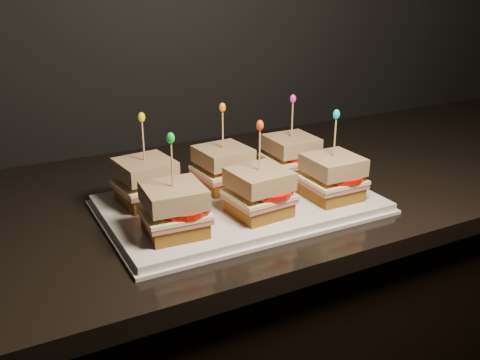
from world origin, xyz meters
name	(u,v)px	position (x,y,z in m)	size (l,w,h in m)	color
granite_slab	(190,203)	(-0.66, 1.68, 0.89)	(2.41, 0.65, 0.03)	black
platter	(240,204)	(-0.61, 1.58, 0.91)	(0.46, 0.29, 0.02)	silver
platter_rim	(240,207)	(-0.61, 1.58, 0.91)	(0.48, 0.30, 0.01)	silver
sandwich_0_bread_bot	(147,195)	(-0.76, 1.65, 0.93)	(0.09, 0.09, 0.02)	#58360E
sandwich_0_ham	(146,187)	(-0.76, 1.65, 0.95)	(0.09, 0.09, 0.01)	#BD5F53
sandwich_0_cheese	(146,183)	(-0.76, 1.65, 0.96)	(0.10, 0.09, 0.01)	#FEF5AB
sandwich_0_tomato	(154,179)	(-0.74, 1.64, 0.96)	(0.09, 0.09, 0.01)	red
sandwich_0_bread_top	(145,168)	(-0.76, 1.65, 0.98)	(0.09, 0.09, 0.03)	#59330F
sandwich_0_pick	(143,143)	(-0.76, 1.65, 1.03)	(0.00, 0.00, 0.09)	tan
sandwich_0_frill	(142,117)	(-0.76, 1.65, 1.07)	(0.01, 0.01, 0.02)	yellow
sandwich_1_bread_bot	(223,181)	(-0.61, 1.65, 0.93)	(0.09, 0.09, 0.02)	#58360E
sandwich_1_ham	(223,173)	(-0.61, 1.65, 0.95)	(0.09, 0.09, 0.01)	#BD5F53
sandwich_1_cheese	(223,169)	(-0.61, 1.65, 0.96)	(0.10, 0.09, 0.01)	#FEF5AB
sandwich_1_tomato	(230,166)	(-0.60, 1.64, 0.96)	(0.09, 0.09, 0.01)	red
sandwich_1_bread_top	(223,156)	(-0.61, 1.65, 0.98)	(0.09, 0.09, 0.03)	#59330F
sandwich_1_pick	(223,132)	(-0.61, 1.65, 1.03)	(0.00, 0.00, 0.09)	tan
sandwich_1_frill	(222,107)	(-0.61, 1.65, 1.07)	(0.01, 0.01, 0.02)	orange
sandwich_2_bread_bot	(290,168)	(-0.46, 1.65, 0.93)	(0.09, 0.09, 0.02)	#58360E
sandwich_2_ham	(291,161)	(-0.46, 1.65, 0.95)	(0.09, 0.09, 0.01)	#BD5F53
sandwich_2_cheese	(291,157)	(-0.46, 1.65, 0.96)	(0.10, 0.09, 0.01)	#FEF5AB
sandwich_2_tomato	(298,154)	(-0.45, 1.64, 0.96)	(0.09, 0.09, 0.01)	red
sandwich_2_bread_top	(291,144)	(-0.46, 1.65, 0.98)	(0.09, 0.09, 0.03)	#59330F
sandwich_2_pick	(292,122)	(-0.46, 1.65, 1.03)	(0.00, 0.00, 0.09)	tan
sandwich_2_frill	(293,99)	(-0.46, 1.65, 1.07)	(0.01, 0.01, 0.02)	#D31CB1
sandwich_3_bread_bot	(175,225)	(-0.76, 1.51, 0.93)	(0.09, 0.09, 0.02)	#58360E
sandwich_3_ham	(174,216)	(-0.76, 1.51, 0.95)	(0.09, 0.09, 0.01)	#BD5F53
sandwich_3_cheese	(174,212)	(-0.76, 1.51, 0.96)	(0.10, 0.09, 0.01)	#FEF5AB
sandwich_3_tomato	(183,207)	(-0.74, 1.51, 0.96)	(0.09, 0.09, 0.01)	red
sandwich_3_bread_top	(173,195)	(-0.76, 1.51, 0.98)	(0.09, 0.09, 0.03)	#59330F
sandwich_3_pick	(172,167)	(-0.76, 1.51, 1.03)	(0.00, 0.00, 0.09)	tan
sandwich_3_frill	(171,138)	(-0.76, 1.51, 1.07)	(0.01, 0.01, 0.02)	green
sandwich_4_bread_bot	(259,207)	(-0.61, 1.51, 0.93)	(0.09, 0.09, 0.02)	#58360E
sandwich_4_ham	(259,198)	(-0.61, 1.51, 0.95)	(0.09, 0.09, 0.01)	#BD5F53
sandwich_4_cheese	(259,194)	(-0.61, 1.51, 0.96)	(0.10, 0.09, 0.01)	#FEF5AB
sandwich_4_tomato	(267,190)	(-0.60, 1.51, 0.96)	(0.09, 0.09, 0.01)	red
sandwich_4_bread_top	(259,179)	(-0.61, 1.51, 0.98)	(0.09, 0.09, 0.03)	#59330F
sandwich_4_pick	(260,153)	(-0.61, 1.51, 1.03)	(0.00, 0.00, 0.09)	tan
sandwich_4_frill	(260,125)	(-0.61, 1.51, 1.07)	(0.01, 0.01, 0.02)	red
sandwich_5_bread_bot	(331,191)	(-0.46, 1.51, 0.93)	(0.09, 0.09, 0.02)	#58360E
sandwich_5_ham	(332,183)	(-0.46, 1.51, 0.95)	(0.09, 0.09, 0.01)	#BD5F53
sandwich_5_cheese	(332,179)	(-0.46, 1.51, 0.96)	(0.10, 0.09, 0.01)	#FEF5AB
sandwich_5_tomato	(340,175)	(-0.45, 1.51, 0.96)	(0.09, 0.09, 0.01)	red
sandwich_5_bread_top	(333,165)	(-0.46, 1.51, 0.98)	(0.09, 0.09, 0.03)	#59330F
sandwich_5_pick	(335,140)	(-0.46, 1.51, 1.03)	(0.00, 0.00, 0.09)	tan
sandwich_5_frill	(336,114)	(-0.46, 1.51, 1.07)	(0.01, 0.01, 0.02)	#0FB9C0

